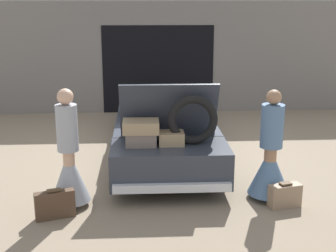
{
  "coord_description": "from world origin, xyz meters",
  "views": [
    {
      "loc": [
        -0.39,
        -8.43,
        2.85
      ],
      "look_at": [
        0.0,
        -1.28,
        0.88
      ],
      "focal_mm": 50.0,
      "sensor_mm": 36.0,
      "label": 1
    }
  ],
  "objects_px": {
    "person_left": "(69,165)",
    "person_right": "(270,161)",
    "suitcase_beside_left_person": "(55,205)",
    "car": "(164,126)",
    "suitcase_beside_right_person": "(285,195)"
  },
  "relations": [
    {
      "from": "person_left",
      "to": "person_right",
      "type": "relative_size",
      "value": 1.04
    },
    {
      "from": "person_left",
      "to": "suitcase_beside_left_person",
      "type": "xyz_separation_m",
      "value": [
        -0.15,
        -0.4,
        -0.41
      ]
    },
    {
      "from": "person_left",
      "to": "person_right",
      "type": "bearing_deg",
      "value": 85.99
    },
    {
      "from": "car",
      "to": "suitcase_beside_left_person",
      "type": "xyz_separation_m",
      "value": [
        -1.58,
        -2.62,
        -0.35
      ]
    },
    {
      "from": "person_right",
      "to": "car",
      "type": "bearing_deg",
      "value": 36.14
    },
    {
      "from": "suitcase_beside_left_person",
      "to": "person_right",
      "type": "bearing_deg",
      "value": 9.28
    },
    {
      "from": "suitcase_beside_left_person",
      "to": "suitcase_beside_right_person",
      "type": "bearing_deg",
      "value": 3.39
    },
    {
      "from": "suitcase_beside_left_person",
      "to": "suitcase_beside_right_person",
      "type": "distance_m",
      "value": 3.17
    },
    {
      "from": "suitcase_beside_left_person",
      "to": "person_left",
      "type": "bearing_deg",
      "value": 69.11
    },
    {
      "from": "person_left",
      "to": "suitcase_beside_right_person",
      "type": "relative_size",
      "value": 3.47
    },
    {
      "from": "car",
      "to": "person_right",
      "type": "height_order",
      "value": "car"
    },
    {
      "from": "person_right",
      "to": "suitcase_beside_left_person",
      "type": "height_order",
      "value": "person_right"
    },
    {
      "from": "car",
      "to": "person_right",
      "type": "distance_m",
      "value": 2.56
    },
    {
      "from": "person_left",
      "to": "suitcase_beside_left_person",
      "type": "bearing_deg",
      "value": -26.78
    },
    {
      "from": "car",
      "to": "suitcase_beside_right_person",
      "type": "xyz_separation_m",
      "value": [
        1.58,
        -2.43,
        -0.37
      ]
    }
  ]
}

